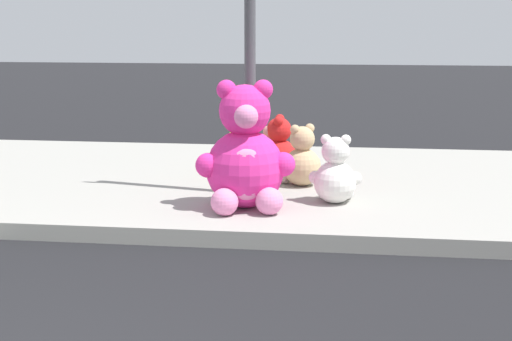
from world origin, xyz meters
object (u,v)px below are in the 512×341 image
object	(u,v)px
plush_pink_large	(245,158)
plush_tan	(301,161)
plush_red	(277,152)
plush_white	(335,175)
plush_yellow	(229,158)
sign_pole	(250,22)

from	to	relation	value
plush_pink_large	plush_tan	distance (m)	1.16
plush_red	plush_pink_large	bearing A→B (deg)	-95.32
plush_pink_large	plush_white	bearing A→B (deg)	21.83
plush_yellow	plush_white	xyz separation A→B (m)	(1.22, -1.17, 0.07)
plush_yellow	sign_pole	bearing A→B (deg)	-68.11
plush_pink_large	sign_pole	bearing A→B (deg)	93.63
plush_white	plush_tan	bearing A→B (deg)	117.61
sign_pole	plush_red	distance (m)	1.69
sign_pole	plush_tan	size ratio (longest dim) A/B	4.88
plush_yellow	plush_red	world-z (taller)	plush_red
plush_yellow	plush_red	size ratio (longest dim) A/B	0.69
plush_white	plush_red	world-z (taller)	plush_red
plush_red	sign_pole	bearing A→B (deg)	-101.01
plush_yellow	plush_tan	bearing A→B (deg)	-27.70
plush_pink_large	plush_tan	bearing A→B (deg)	67.53
plush_pink_large	plush_yellow	bearing A→B (deg)	105.11
plush_yellow	plush_tan	size ratio (longest dim) A/B	0.73
plush_yellow	plush_tan	xyz separation A→B (m)	(0.84, -0.44, 0.07)
plush_red	plush_yellow	bearing A→B (deg)	178.57
plush_pink_large	plush_yellow	xyz separation A→B (m)	(-0.40, 1.50, -0.29)
plush_white	plush_tan	world-z (taller)	plush_white
sign_pole	plush_pink_large	distance (m)	1.36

